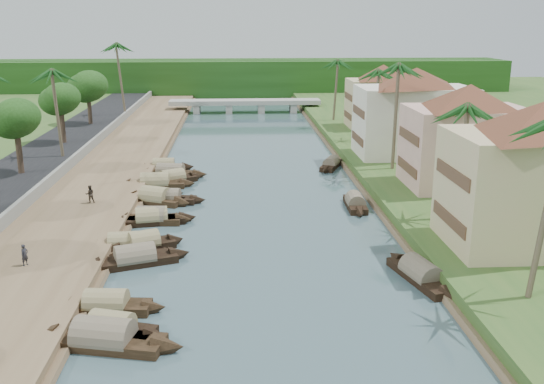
{
  "coord_description": "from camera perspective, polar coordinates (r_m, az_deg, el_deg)",
  "views": [
    {
      "loc": [
        -1.8,
        -41.32,
        16.48
      ],
      "look_at": [
        1.29,
        9.88,
        2.0
      ],
      "focal_mm": 40.0,
      "sensor_mm": 36.0,
      "label": 1
    }
  ],
  "objects": [
    {
      "name": "ground",
      "position": [
        44.52,
        -0.9,
        -5.96
      ],
      "size": [
        220.0,
        220.0,
        0.0
      ],
      "primitive_type": "plane",
      "color": "#3E565D",
      "rests_on": "ground"
    },
    {
      "name": "sampan_9",
      "position": [
        57.84,
        -9.93,
        -0.61
      ],
      "size": [
        7.84,
        2.39,
        1.99
      ],
      "rotation": [
        0.0,
        0.0,
        -0.12
      ],
      "color": "black",
      "rests_on": "ground"
    },
    {
      "name": "tree_5",
      "position": [
        96.67,
        -16.95,
        9.42
      ],
      "size": [
        5.41,
        5.41,
        7.84
      ],
      "color": "#4C382B",
      "rests_on": "ground"
    },
    {
      "name": "sampan_4",
      "position": [
        46.78,
        -13.79,
        -4.81
      ],
      "size": [
        6.53,
        1.89,
        1.89
      ],
      "rotation": [
        0.0,
        0.0,
        0.07
      ],
      "color": "black",
      "rests_on": "ground"
    },
    {
      "name": "sampan_15",
      "position": [
        56.03,
        7.84,
        -1.06
      ],
      "size": [
        1.76,
        6.99,
        1.91
      ],
      "rotation": [
        0.0,
        0.0,
        1.54
      ],
      "color": "black",
      "rests_on": "ground"
    },
    {
      "name": "retaining_wall",
      "position": [
        65.79,
        -19.6,
        1.54
      ],
      "size": [
        0.4,
        180.0,
        1.1
      ],
      "primitive_type": "cube",
      "color": "gray",
      "rests_on": "left_bank"
    },
    {
      "name": "sampan_12",
      "position": [
        67.75,
        -9.53,
        1.82
      ],
      "size": [
        8.68,
        3.2,
        2.05
      ],
      "rotation": [
        0.0,
        0.0,
        -0.2
      ],
      "color": "black",
      "rests_on": "ground"
    },
    {
      "name": "road",
      "position": [
        67.27,
        -23.07,
        0.91
      ],
      "size": [
        8.0,
        180.0,
        1.4
      ],
      "primitive_type": "cube",
      "color": "black",
      "rests_on": "ground"
    },
    {
      "name": "sampan_6",
      "position": [
        52.26,
        -11.26,
        -2.46
      ],
      "size": [
        7.05,
        2.1,
        2.1
      ],
      "rotation": [
        0.0,
        0.0,
        -0.07
      ],
      "color": "black",
      "rests_on": "ground"
    },
    {
      "name": "tree_4",
      "position": [
        82.17,
        -19.31,
        8.17
      ],
      "size": [
        4.61,
        4.61,
        7.47
      ],
      "color": "#4C382B",
      "rests_on": "ground"
    },
    {
      "name": "sampan_1",
      "position": [
        34.72,
        -14.84,
        -12.38
      ],
      "size": [
        6.85,
        3.45,
        2.03
      ],
      "rotation": [
        0.0,
        0.0,
        -0.3
      ],
      "color": "black",
      "rests_on": "ground"
    },
    {
      "name": "sampan_2",
      "position": [
        37.47,
        -15.31,
        -10.23
      ],
      "size": [
        7.32,
        2.13,
        1.94
      ],
      "rotation": [
        0.0,
        0.0,
        -0.1
      ],
      "color": "black",
      "rests_on": "ground"
    },
    {
      "name": "treeline",
      "position": [
        141.88,
        -2.76,
        10.7
      ],
      "size": [
        120.0,
        14.0,
        8.0
      ],
      "color": "#1A3E10",
      "rests_on": "ground"
    },
    {
      "name": "palm_2",
      "position": [
        64.98,
        11.77,
        11.37
      ],
      "size": [
        3.2,
        3.2,
        12.49
      ],
      "color": "brown",
      "rests_on": "ground"
    },
    {
      "name": "person_far",
      "position": [
        56.47,
        -16.76,
        -0.19
      ],
      "size": [
        0.95,
        0.84,
        1.62
      ],
      "primitive_type": "imported",
      "rotation": [
        0.0,
        0.0,
        3.48
      ],
      "color": "#302821",
      "rests_on": "left_bank"
    },
    {
      "name": "sampan_7",
      "position": [
        52.08,
        -11.26,
        -2.52
      ],
      "size": [
        7.88,
        2.82,
        2.08
      ],
      "rotation": [
        0.0,
        0.0,
        0.17
      ],
      "color": "black",
      "rests_on": "ground"
    },
    {
      "name": "sampan_5",
      "position": [
        46.46,
        -11.93,
        -4.83
      ],
      "size": [
        6.42,
        4.01,
        2.06
      ],
      "rotation": [
        0.0,
        0.0,
        0.42
      ],
      "color": "black",
      "rests_on": "ground"
    },
    {
      "name": "palm_7",
      "position": [
        97.56,
        6.0,
        12.05
      ],
      "size": [
        3.2,
        3.2,
        10.86
      ],
      "color": "brown",
      "rests_on": "ground"
    },
    {
      "name": "palm_6",
      "position": [
        73.17,
        -19.82,
        10.51
      ],
      "size": [
        3.2,
        3.2,
        11.32
      ],
      "color": "brown",
      "rests_on": "ground"
    },
    {
      "name": "palm_1",
      "position": [
        49.38,
        17.86,
        7.43
      ],
      "size": [
        3.2,
        3.2,
        10.52
      ],
      "color": "brown",
      "rests_on": "ground"
    },
    {
      "name": "sampan_3",
      "position": [
        43.76,
        -12.75,
        -6.18
      ],
      "size": [
        8.18,
        4.23,
        2.18
      ],
      "rotation": [
        0.0,
        0.0,
        0.34
      ],
      "color": "black",
      "rests_on": "ground"
    },
    {
      "name": "sampan_8",
      "position": [
        57.95,
        -10.92,
        -0.62
      ],
      "size": [
        7.58,
        4.76,
        2.32
      ],
      "rotation": [
        0.0,
        0.0,
        -0.43
      ],
      "color": "black",
      "rests_on": "ground"
    },
    {
      "name": "left_bank",
      "position": [
        64.97,
        -15.97,
        0.81
      ],
      "size": [
        10.0,
        180.0,
        0.8
      ],
      "primitive_type": "cube",
      "color": "brown",
      "rests_on": "ground"
    },
    {
      "name": "canoe_1",
      "position": [
        45.26,
        -12.39,
        -5.84
      ],
      "size": [
        5.63,
        2.28,
        0.9
      ],
      "rotation": [
        0.0,
        0.0,
        0.25
      ],
      "color": "black",
      "rests_on": "ground"
    },
    {
      "name": "sampan_13",
      "position": [
        70.68,
        -10.15,
        2.37
      ],
      "size": [
        7.14,
        1.85,
        1.98
      ],
      "rotation": [
        0.0,
        0.0,
        0.04
      ],
      "color": "black",
      "rests_on": "ground"
    },
    {
      "name": "sampan_14",
      "position": [
        41.34,
        13.86,
        -7.6
      ],
      "size": [
        3.68,
        8.86,
        2.13
      ],
      "rotation": [
        0.0,
        0.0,
        1.82
      ],
      "color": "black",
      "rests_on": "ground"
    },
    {
      "name": "sampan_10",
      "position": [
        63.41,
        -10.94,
        0.8
      ],
      "size": [
        8.48,
        2.18,
        2.31
      ],
      "rotation": [
        0.0,
        0.0,
        0.03
      ],
      "color": "black",
      "rests_on": "ground"
    },
    {
      "name": "building_near",
      "position": [
        45.61,
        23.78,
        1.62
      ],
      "size": [
        14.85,
        14.85,
        10.2
      ],
      "color": "tan",
      "rests_on": "right_bank"
    },
    {
      "name": "tree_6",
      "position": [
        76.22,
        16.5,
        7.24
      ],
      "size": [
        4.29,
        4.29,
        6.69
      ],
      "color": "#4C382B",
      "rests_on": "ground"
    },
    {
      "name": "bridge",
      "position": [
        114.29,
        -2.55,
        8.33
      ],
      "size": [
        28.0,
        4.0,
        2.4
      ],
      "color": "#9A9A90",
      "rests_on": "ground"
    },
    {
      "name": "building_mid",
      "position": [
        60.35,
        17.84,
        5.13
      ],
      "size": [
        14.11,
        14.11,
        9.7
      ],
      "color": "beige",
      "rests_on": "right_bank"
    },
    {
      "name": "right_bank",
      "position": [
        66.67,
        14.84,
        1.45
      ],
      "size": [
        16.0,
        180.0,
        1.2
      ],
      "primitive_type": "cube",
      "color": "#2E5221",
      "rests_on": "ground"
    },
    {
      "name": "palm_3",
      "position": [
        81.03,
        9.42,
        11.03
      ],
      "size": [
        3.2,
        3.2,
        10.62
      ],
      "color": "brown",
      "rests_on": "ground"
    },
    {
      "name": "person_near",
      "position": [
        43.61,
        -22.26,
        -5.51
      ],
      "size": [
        0.58,
        0.64,
        1.47
      ],
      "primitive_type": "imported",
      "rotation": [
        0.0,
        0.0,
        1.02
      ],
      "color": "#26262E",
      "rests_on": "left_bank"
    },
    {
      "name": "canoe_2",
      "position": [
        60.61,
        -10.53,
        -0.19
      ],
      "size": [
        4.77,
        1.39,
        0.69
      ],
      "rotation": [
        0.0,
        0.0,
        0.15
      ],
      "color": "black",
      "rests_on": "ground"
    },
    {
      "name": "tree_3",
      "position": [
        66.71,
        -23.0,
        6.29
      ],
      "size": [
        4.55,
        4.55,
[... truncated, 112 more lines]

